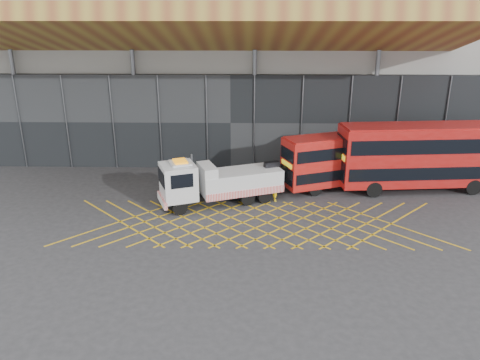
{
  "coord_description": "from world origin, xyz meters",
  "views": [
    {
      "loc": [
        3.58,
        -27.59,
        12.9
      ],
      "look_at": [
        3.0,
        1.5,
        2.4
      ],
      "focal_mm": 35.0,
      "sensor_mm": 36.0,
      "label": 1
    }
  ],
  "objects_px": {
    "bus_towed": "(347,158)",
    "recovery_truck": "(217,182)",
    "worker": "(275,191)",
    "bus_second": "(422,154)"
  },
  "relations": [
    {
      "from": "recovery_truck",
      "to": "worker",
      "type": "xyz_separation_m",
      "value": [
        4.11,
        0.61,
        -0.89
      ]
    },
    {
      "from": "bus_towed",
      "to": "recovery_truck",
      "type": "bearing_deg",
      "value": -179.85
    },
    {
      "from": "recovery_truck",
      "to": "bus_towed",
      "type": "bearing_deg",
      "value": 0.02
    },
    {
      "from": "bus_towed",
      "to": "worker",
      "type": "height_order",
      "value": "bus_towed"
    },
    {
      "from": "recovery_truck",
      "to": "worker",
      "type": "bearing_deg",
      "value": -12.63
    },
    {
      "from": "bus_towed",
      "to": "bus_second",
      "type": "height_order",
      "value": "bus_second"
    },
    {
      "from": "bus_towed",
      "to": "worker",
      "type": "bearing_deg",
      "value": -171.76
    },
    {
      "from": "worker",
      "to": "bus_towed",
      "type": "bearing_deg",
      "value": -68.88
    },
    {
      "from": "worker",
      "to": "recovery_truck",
      "type": "bearing_deg",
      "value": 90.38
    },
    {
      "from": "recovery_truck",
      "to": "bus_second",
      "type": "height_order",
      "value": "bus_second"
    }
  ]
}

